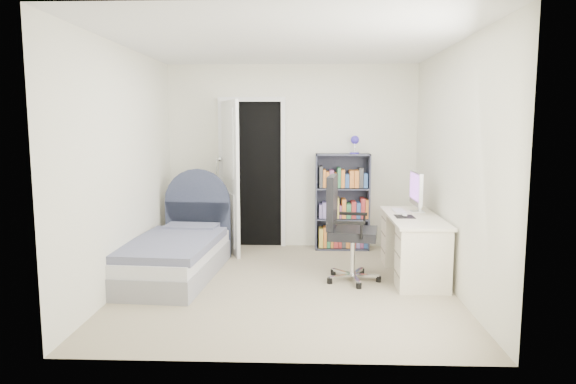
{
  "coord_description": "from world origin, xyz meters",
  "views": [
    {
      "loc": [
        0.21,
        -5.27,
        1.69
      ],
      "look_at": [
        0.01,
        0.06,
        0.99
      ],
      "focal_mm": 32.0,
      "sensor_mm": 36.0,
      "label": 1
    }
  ],
  "objects_px": {
    "nightstand": "(196,223)",
    "office_chair": "(345,223)",
    "bed": "(177,253)",
    "floor_lamp": "(219,210)",
    "desk": "(413,243)",
    "bookcase": "(343,206)"
  },
  "relations": [
    {
      "from": "floor_lamp",
      "to": "desk",
      "type": "distance_m",
      "value": 2.73
    },
    {
      "from": "bed",
      "to": "office_chair",
      "type": "height_order",
      "value": "office_chair"
    },
    {
      "from": "desk",
      "to": "office_chair",
      "type": "height_order",
      "value": "desk"
    },
    {
      "from": "floor_lamp",
      "to": "office_chair",
      "type": "relative_size",
      "value": 1.1
    },
    {
      "from": "floor_lamp",
      "to": "office_chair",
      "type": "bearing_deg",
      "value": -42.18
    },
    {
      "from": "bookcase",
      "to": "bed",
      "type": "bearing_deg",
      "value": -145.84
    },
    {
      "from": "nightstand",
      "to": "office_chair",
      "type": "xyz_separation_m",
      "value": [
        1.92,
        -1.38,
        0.27
      ]
    },
    {
      "from": "bookcase",
      "to": "office_chair",
      "type": "relative_size",
      "value": 1.35
    },
    {
      "from": "bed",
      "to": "desk",
      "type": "height_order",
      "value": "desk"
    },
    {
      "from": "floor_lamp",
      "to": "bookcase",
      "type": "height_order",
      "value": "bookcase"
    },
    {
      "from": "nightstand",
      "to": "floor_lamp",
      "type": "bearing_deg",
      "value": 17.25
    },
    {
      "from": "nightstand",
      "to": "bed",
      "type": "bearing_deg",
      "value": -87.34
    },
    {
      "from": "desk",
      "to": "office_chair",
      "type": "bearing_deg",
      "value": -165.67
    },
    {
      "from": "bed",
      "to": "floor_lamp",
      "type": "relative_size",
      "value": 1.51
    },
    {
      "from": "desk",
      "to": "floor_lamp",
      "type": "bearing_deg",
      "value": 152.14
    },
    {
      "from": "nightstand",
      "to": "floor_lamp",
      "type": "distance_m",
      "value": 0.35
    },
    {
      "from": "bookcase",
      "to": "office_chair",
      "type": "bearing_deg",
      "value": -93.39
    },
    {
      "from": "bed",
      "to": "bookcase",
      "type": "relative_size",
      "value": 1.23
    },
    {
      "from": "nightstand",
      "to": "bookcase",
      "type": "xyz_separation_m",
      "value": [
        2.01,
        0.06,
        0.24
      ]
    },
    {
      "from": "bookcase",
      "to": "nightstand",
      "type": "bearing_deg",
      "value": -178.32
    },
    {
      "from": "nightstand",
      "to": "bookcase",
      "type": "bearing_deg",
      "value": 1.68
    },
    {
      "from": "floor_lamp",
      "to": "office_chair",
      "type": "distance_m",
      "value": 2.2
    }
  ]
}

